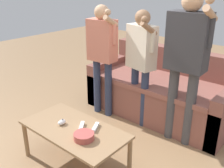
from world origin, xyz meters
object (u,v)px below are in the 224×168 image
couch (162,92)px  player_center (141,56)px  snack_bowl (84,136)px  player_right (187,53)px  game_remote_wand_far (82,127)px  game_remote_nunchuk (62,122)px  coffee_table (74,133)px  player_left (102,49)px  game_remote_wand_near (95,127)px

couch → player_center: (-0.08, -0.44, 0.59)m
snack_bowl → player_center: size_ratio=0.13×
snack_bowl → player_right: size_ratio=0.11×
player_right → game_remote_wand_far: player_right is taller
player_right → snack_bowl: bearing=-108.4°
player_right → game_remote_wand_far: 1.29m
snack_bowl → game_remote_nunchuk: size_ratio=2.10×
couch → coffee_table: 1.53m
player_left → game_remote_wand_near: (0.69, -0.85, -0.49)m
coffee_table → snack_bowl: (0.21, -0.07, 0.08)m
couch → game_remote_nunchuk: 1.58m
player_left → player_right: (1.10, 0.08, 0.12)m
player_center → game_remote_wand_near: player_center is taller
snack_bowl → player_left: (-0.73, 1.05, 0.47)m
snack_bowl → game_remote_wand_near: size_ratio=1.21×
snack_bowl → player_center: player_center is taller
player_right → game_remote_wand_far: bearing=-117.6°
snack_bowl → game_remote_nunchuk: bearing=174.2°
coffee_table → player_left: size_ratio=0.72×
player_center → game_remote_wand_far: (0.05, -1.04, -0.47)m
game_remote_nunchuk → snack_bowl: bearing=-5.8°
coffee_table → game_remote_nunchuk: 0.16m
game_remote_wand_near → couch: bearing=93.5°
game_remote_nunchuk → player_left: size_ratio=0.06×
couch → game_remote_wand_far: bearing=-90.9°
player_center → player_right: bearing=-3.6°
couch → player_left: size_ratio=1.31×
couch → game_remote_wand_near: size_ratio=12.54×
couch → coffee_table: couch is taller
game_remote_wand_near → game_remote_wand_far: (-0.11, -0.08, -0.00)m
player_left → player_right: player_right is taller
couch → snack_bowl: size_ratio=10.35×
game_remote_nunchuk → couch: bearing=82.0°
couch → snack_bowl: (0.13, -1.60, 0.14)m
player_center → player_right: player_right is taller
coffee_table → snack_bowl: snack_bowl is taller
player_right → game_remote_wand_near: size_ratio=10.84×
player_center → game_remote_wand_near: size_ratio=9.39×
game_remote_nunchuk → player_center: 1.22m
player_left → game_remote_wand_near: 1.20m
coffee_table → player_right: player_right is taller
player_left → game_remote_wand_near: player_left is taller
snack_bowl → game_remote_nunchuk: 0.35m
snack_bowl → game_remote_wand_far: (-0.15, 0.12, -0.01)m
couch → coffee_table: size_ratio=1.81×
couch → snack_bowl: bearing=-85.4°
coffee_table → player_right: (0.58, 1.06, 0.67)m
player_center → player_left: bearing=-167.8°
coffee_table → player_center: (-0.00, 1.09, 0.53)m
game_remote_wand_near → player_right: bearing=65.8°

